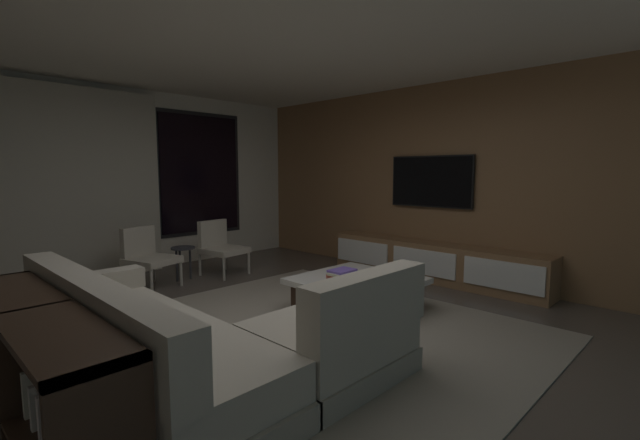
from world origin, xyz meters
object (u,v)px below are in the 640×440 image
Objects in this scene: media_console at (435,263)px; sectional_couch at (197,344)px; accent_chair_near_window at (220,245)px; accent_chair_by_curtain at (147,254)px; mounted_tv at (431,182)px; console_table_behind_couch at (37,363)px; coffee_table at (357,294)px; book_stack_on_coffee_table at (341,274)px; side_stool at (183,253)px.

sectional_couch is at bearing -176.00° from media_console.
sectional_couch reaches higher than accent_chair_near_window.
accent_chair_by_curtain is 3.93m from mounted_tv.
accent_chair_by_curtain reaches higher than console_table_behind_couch.
mounted_tv reaches higher than coffee_table.
accent_chair_near_window is (0.05, 2.39, 0.02)m from book_stack_on_coffee_table.
book_stack_on_coffee_table is (-0.15, 0.10, 0.22)m from coffee_table.
book_stack_on_coffee_table reaches higher than side_stool.
sectional_couch is 3.09m from side_stool.
mounted_tv is (3.06, -2.29, 0.92)m from accent_chair_by_curtain.
sectional_couch is 0.93m from console_table_behind_couch.
sectional_couch is 2.03m from coffee_table.
accent_chair_near_window is (-0.09, 2.49, 0.25)m from coffee_table.
console_table_behind_couch reaches higher than media_console.
mounted_tv reaches higher than accent_chair_near_window.
media_console is 1.13m from mounted_tv.
sectional_couch is at bearing -174.18° from coffee_table.
coffee_table is at bearing -65.77° from accent_chair_by_curtain.
side_stool is 3.58m from mounted_tv.
accent_chair_near_window is 0.55m from side_stool.
accent_chair_near_window and accent_chair_by_curtain have the same top height.
mounted_tv reaches higher than media_console.
accent_chair_by_curtain is at bearing 139.14° from media_console.
book_stack_on_coffee_table is at bearing 9.22° from sectional_couch.
accent_chair_near_window is 0.37× the size of console_table_behind_couch.
media_console is at bearing -40.86° from accent_chair_by_curtain.
sectional_couch reaches higher than side_stool.
mounted_tv reaches higher than sectional_couch.
accent_chair_by_curtain is (-1.05, 0.05, 0.00)m from accent_chair_near_window.
accent_chair_by_curtain reaches higher than side_stool.
mounted_tv is at bearing -36.84° from accent_chair_by_curtain.
coffee_table is 1.73m from media_console.
accent_chair_near_window is 3.05m from media_console.
console_table_behind_couch is (-4.84, -0.33, -0.94)m from mounted_tv.
accent_chair_near_window reaches higher than coffee_table.
accent_chair_near_window is 1.00× the size of accent_chair_by_curtain.
book_stack_on_coffee_table is 0.67× the size of side_stool.
sectional_couch is at bearing -170.78° from book_stack_on_coffee_table.
sectional_couch is 0.81× the size of media_console.
accent_chair_by_curtain reaches higher than media_console.
coffee_table is 2.52× the size of side_stool.
sectional_couch is 5.43× the size of side_stool.
mounted_tv is 4.94m from console_table_behind_couch.
mounted_tv reaches higher than accent_chair_by_curtain.
console_table_behind_couch is (-2.29, -2.64, 0.04)m from side_stool.
mounted_tv is at bearing 7.57° from coffee_table.
coffee_table is 0.29m from book_stack_on_coffee_table.
mounted_tv reaches higher than side_stool.
accent_chair_by_curtain reaches higher than book_stack_on_coffee_table.
media_console is at bearing 4.00° from sectional_couch.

